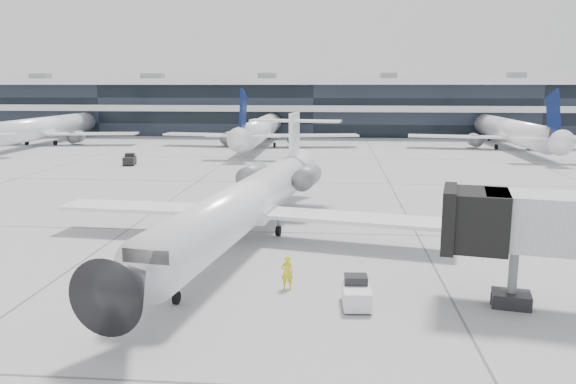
{
  "coord_description": "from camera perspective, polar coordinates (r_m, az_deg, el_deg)",
  "views": [
    {
      "loc": [
        4.44,
        -37.15,
        9.98
      ],
      "look_at": [
        1.14,
        1.24,
        2.6
      ],
      "focal_mm": 35.0,
      "sensor_mm": 36.0,
      "label": 1
    }
  ],
  "objects": [
    {
      "name": "bg_jet_right",
      "position": [
        96.7,
        21.5,
        4.17
      ],
      "size": [
        32.0,
        40.0,
        9.6
      ],
      "primitive_type": null,
      "color": "white",
      "rests_on": "ground"
    },
    {
      "name": "ramp_worker",
      "position": [
        28.04,
        -0.1,
        -8.14
      ],
      "size": [
        0.72,
        0.57,
        1.71
      ],
      "primitive_type": "imported",
      "rotation": [
        0.0,
        0.0,
        3.44
      ],
      "color": "yellow",
      "rests_on": "ground"
    },
    {
      "name": "terminal",
      "position": [
        119.33,
        2.8,
        8.44
      ],
      "size": [
        170.0,
        22.0,
        10.0
      ],
      "primitive_type": "cube",
      "color": "black",
      "rests_on": "ground"
    },
    {
      "name": "far_tug",
      "position": [
        73.72,
        -15.79,
        3.17
      ],
      "size": [
        1.72,
        2.48,
        1.45
      ],
      "rotation": [
        0.0,
        0.0,
        0.17
      ],
      "color": "black",
      "rests_on": "ground"
    },
    {
      "name": "bg_jet_center",
      "position": [
        93.52,
        -2.77,
        4.7
      ],
      "size": [
        32.0,
        40.0,
        9.6
      ],
      "primitive_type": null,
      "color": "white",
      "rests_on": "ground"
    },
    {
      "name": "regional_jet",
      "position": [
        36.41,
        -3.98,
        -0.87
      ],
      "size": [
        26.41,
        32.96,
        7.62
      ],
      "rotation": [
        0.0,
        0.0,
        -0.15
      ],
      "color": "white",
      "rests_on": "ground"
    },
    {
      "name": "bg_jet_left",
      "position": [
        105.05,
        -23.27,
        4.51
      ],
      "size": [
        32.0,
        40.0,
        9.6
      ],
      "primitive_type": null,
      "color": "white",
      "rests_on": "ground"
    },
    {
      "name": "baggage_tug",
      "position": [
        26.21,
        6.95,
        -10.22
      ],
      "size": [
        1.35,
        2.16,
        1.33
      ],
      "rotation": [
        0.0,
        0.0,
        0.05
      ],
      "color": "white",
      "rests_on": "ground"
    },
    {
      "name": "traffic_cone",
      "position": [
        47.16,
        -4.26,
        -1.09
      ],
      "size": [
        0.41,
        0.41,
        0.53
      ],
      "rotation": [
        0.0,
        0.0,
        0.13
      ],
      "color": "red",
      "rests_on": "ground"
    },
    {
      "name": "ground",
      "position": [
        38.72,
        -1.84,
        -4.1
      ],
      "size": [
        220.0,
        220.0,
        0.0
      ],
      "primitive_type": "plane",
      "color": "gray",
      "rests_on": "ground"
    }
  ]
}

